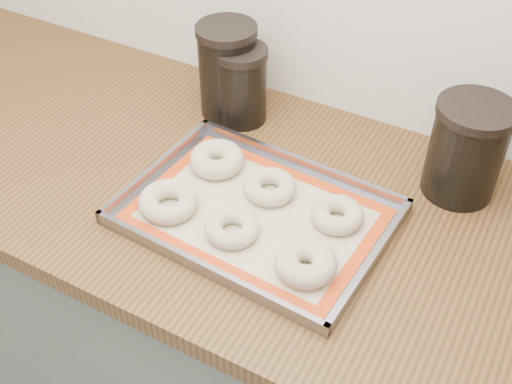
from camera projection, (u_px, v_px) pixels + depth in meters
The scene contains 13 objects.
cabinet at pixel (291, 355), 1.48m from camera, with size 3.00×0.65×0.86m, color #5E675B.
countertop at pixel (300, 216), 1.18m from camera, with size 3.06×0.68×0.04m, color brown.
baking_tray at pixel (256, 214), 1.15m from camera, with size 0.48×0.36×0.03m.
baking_mat at pixel (256, 215), 1.15m from camera, with size 0.44×0.31×0.00m.
bagel_front_left at pixel (168, 202), 1.15m from camera, with size 0.11×0.11×0.04m, color beige.
bagel_front_mid at pixel (232, 228), 1.10m from camera, with size 0.10×0.10×0.03m, color beige.
bagel_front_right at pixel (306, 263), 1.04m from camera, with size 0.10×0.10×0.04m, color beige.
bagel_back_left at pixel (217, 159), 1.23m from camera, with size 0.11×0.11×0.04m, color beige.
bagel_back_mid at pixel (270, 187), 1.18m from camera, with size 0.10×0.10×0.03m, color beige.
bagel_back_right at pixel (337, 215), 1.12m from camera, with size 0.09×0.09×0.03m, color beige.
canister_left at pixel (228, 70), 1.33m from camera, with size 0.13×0.13×0.20m.
canister_mid at pixel (242, 85), 1.32m from camera, with size 0.11×0.11×0.17m.
canister_right at pixel (467, 150), 1.14m from camera, with size 0.14×0.14×0.19m.
Camera 1 is at (0.34, 0.89, 1.70)m, focal length 45.00 mm.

